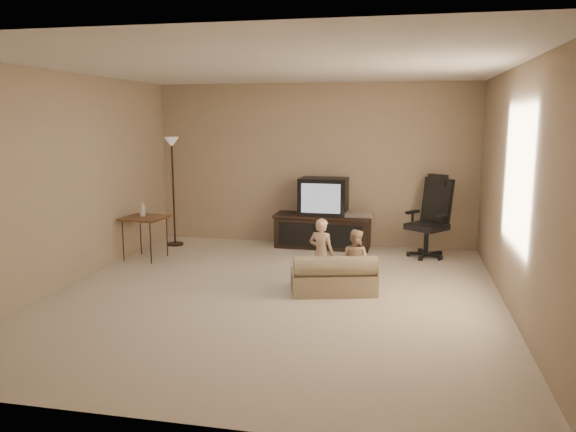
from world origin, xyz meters
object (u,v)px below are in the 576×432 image
Objects in this scene: side_table at (144,218)px; toddler_right at (355,260)px; child_sofa at (334,277)px; floor_lamp at (172,167)px; toddler_left at (321,253)px; tv_stand at (324,219)px; office_chair at (430,228)px.

side_table reaches higher than toddler_right.
floor_lamp is at bearing 129.93° from child_sofa.
toddler_right is (3.03, -0.87, -0.23)m from side_table.
toddler_left reaches higher than toddler_right.
tv_stand is at bearing -52.83° from toddler_right.
tv_stand is 1.85× the size of side_table.
toddler_right reaches higher than child_sofa.
office_chair is at bearing 13.66° from side_table.
tv_stand is 2.67m from side_table.
floor_lamp reaches higher than tv_stand.
office_chair is at bearing -96.73° from toddler_right.
side_table is 1.14× the size of toddler_right.
floor_lamp reaches higher than office_chair.
floor_lamp is 1.61× the size of child_sofa.
toddler_left is at bearing 119.51° from child_sofa.
toddler_left is (-0.17, 0.18, 0.23)m from child_sofa.
side_table is 0.98× the size of toddler_left.
floor_lamp is at bearing -20.07° from toddler_left.
office_chair is 2.04m from toddler_right.
floor_lamp is 3.25m from toddler_left.
toddler_left reaches higher than child_sofa.
side_table is 1.12m from floor_lamp.
tv_stand is 2.10× the size of toddler_right.
child_sofa is at bearing -77.44° from tv_stand.
side_table is at bearing -93.07° from floor_lamp.
office_chair is 2.23m from toddler_left.
office_chair is 1.44× the size of side_table.
toddler_left is 1.16× the size of toddler_right.
tv_stand is 2.46m from floor_lamp.
child_sofa is 1.26× the size of toddler_left.
toddler_right is at bearing -79.35° from office_chair.
toddler_left is at bearing -18.18° from side_table.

